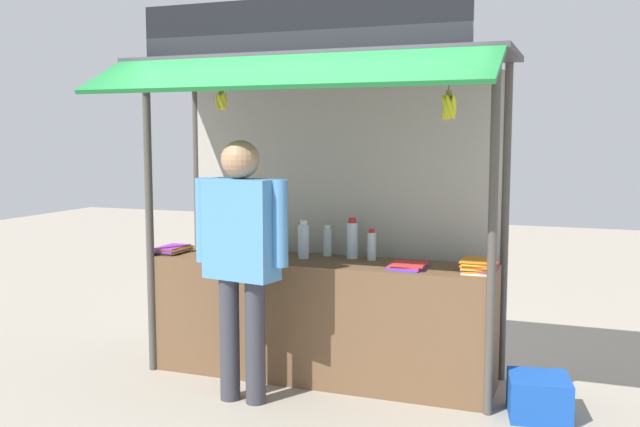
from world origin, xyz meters
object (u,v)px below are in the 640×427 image
Objects in this scene: magazine_stack_front_right at (479,266)px; vendor_person at (241,246)px; magazine_stack_mid_left at (408,266)px; banana_bunch_leftmost at (221,101)px; water_bottle_far_right at (352,239)px; banana_bunch_inner_left at (449,106)px; magazine_stack_right at (173,249)px; water_bottle_back_left at (304,240)px; plastic_crate at (539,396)px; water_bottle_rear_center at (302,240)px; water_bottle_back_right at (256,242)px; water_bottle_left at (372,245)px; water_bottle_front_left at (328,241)px.

vendor_person reaches higher than magazine_stack_front_right.
banana_bunch_leftmost is (-1.28, -0.31, 1.14)m from magazine_stack_mid_left.
banana_bunch_inner_left is (0.81, -0.57, 0.96)m from water_bottle_far_right.
water_bottle_back_left is at bearing 6.77° from magazine_stack_right.
water_bottle_far_right is 1.01m from magazine_stack_front_right.
banana_bunch_inner_left is 1.96m from plastic_crate.
banana_bunch_inner_left is at bearing -25.74° from water_bottle_rear_center.
magazine_stack_front_right is at bearing 2.81° from magazine_stack_mid_left.
vendor_person is at bearing -167.39° from plastic_crate.
water_bottle_back_right is 1.71m from magazine_stack_front_right.
vendor_person is at bearing -158.72° from magazine_stack_front_right.
magazine_stack_front_right is 0.16× the size of vendor_person.
banana_bunch_leftmost is 0.66× the size of plastic_crate.
water_bottle_far_right is 0.97m from vendor_person.
water_bottle_front_left reaches higher than water_bottle_left.
water_bottle_left is at bearing 163.85° from plastic_crate.
water_bottle_back_left is 0.88× the size of banana_bunch_inner_left.
magazine_stack_front_right is (1.71, -0.10, -0.06)m from water_bottle_back_right.
water_bottle_rear_center is 0.80× the size of water_bottle_far_right.
water_bottle_rear_center is 1.04× the size of water_bottle_left.
water_bottle_front_left is 0.84× the size of magazine_stack_front_right.
vendor_person is at bearing -130.76° from water_bottle_left.
magazine_stack_front_right is 0.86× the size of banana_bunch_inner_left.
magazine_stack_mid_left is 0.79× the size of plastic_crate.
magazine_stack_front_right is at bearing -13.59° from water_bottle_far_right.
water_bottle_left reaches higher than magazine_stack_mid_left.
plastic_crate is at bearing -16.15° from water_bottle_left.
water_bottle_left is at bearing 12.14° from water_bottle_back_left.
vendor_person is (-0.31, -0.86, 0.07)m from water_bottle_front_left.
magazine_stack_mid_left is (1.23, -0.12, -0.09)m from water_bottle_back_right.
water_bottle_front_left reaches higher than magazine_stack_front_right.
water_bottle_left is 0.81× the size of water_bottle_back_left.
magazine_stack_front_right is at bearing -148.62° from vendor_person.
magazine_stack_front_right is at bearing 0.66° from magazine_stack_right.
magazine_stack_mid_left reaches higher than plastic_crate.
water_bottle_left is 0.82× the size of magazine_stack_front_right.
water_bottle_rear_center is 0.97× the size of banana_bunch_leftmost.
magazine_stack_front_right is at bearing -10.68° from water_bottle_rear_center.
water_bottle_back_right is 0.72× the size of magazine_stack_right.
magazine_stack_right is at bearing -169.35° from water_bottle_far_right.
magazine_stack_mid_left is 1.74m from banana_bunch_leftmost.
magazine_stack_right is (-1.06, -0.13, -0.11)m from water_bottle_back_left.
magazine_stack_right is 0.95× the size of banana_bunch_inner_left.
vendor_person is 4.69× the size of plastic_crate.
water_bottle_left is at bearing 145.32° from magazine_stack_mid_left.
vendor_person reaches higher than water_bottle_back_left.
water_bottle_left reaches higher than magazine_stack_right.
magazine_stack_mid_left is (0.71, -0.30, -0.09)m from water_bottle_front_left.
magazine_stack_right is (-0.98, -0.29, -0.09)m from water_bottle_rear_center.
banana_bunch_leftmost is at bearing -169.37° from magazine_stack_front_right.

